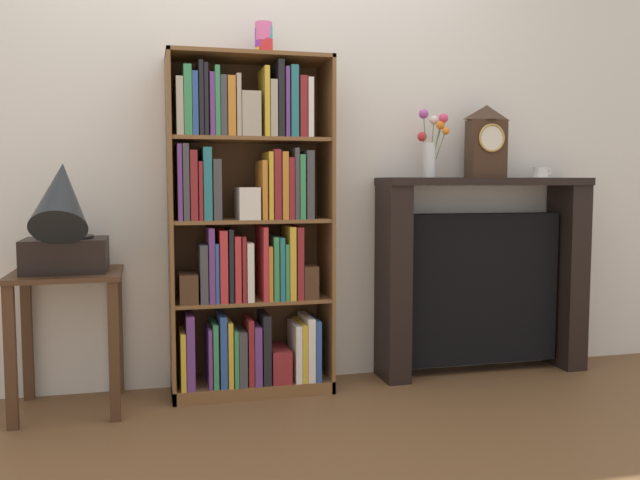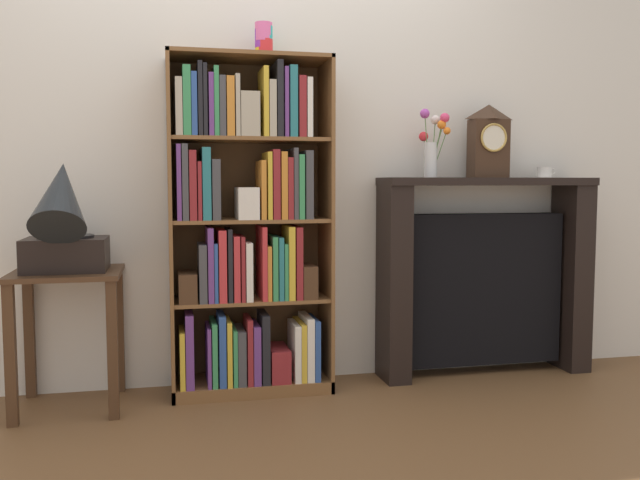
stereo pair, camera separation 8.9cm
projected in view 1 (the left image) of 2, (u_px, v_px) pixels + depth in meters
The scene contains 10 objects.
ground_plane at pixel (255, 399), 3.24m from camera, with size 7.85×6.40×0.02m, color brown.
wall_back at pixel (284, 128), 3.47m from camera, with size 4.85×0.08×2.60m, color silver.
bookshelf at pixel (248, 236), 3.26m from camera, with size 0.77×0.32×1.62m.
cup_stack at pixel (264, 40), 3.25m from camera, with size 0.09×0.08×0.17m.
side_table_left at pixel (67, 308), 3.02m from camera, with size 0.47×0.47×0.63m.
gramophone at pixel (63, 222), 2.93m from camera, with size 0.35×0.46×0.56m.
fireplace_mantel at pixel (481, 277), 3.64m from camera, with size 1.14×0.27×1.05m.
mantel_clock at pixel (486, 141), 3.56m from camera, with size 0.19×0.12×0.38m.
flower_vase at pixel (431, 145), 3.49m from camera, with size 0.14×0.15×0.35m.
teacup_with_saucer at pixel (541, 173), 3.66m from camera, with size 0.13×0.13×0.06m.
Camera 1 is at (-0.47, -3.14, 1.02)m, focal length 38.07 mm.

